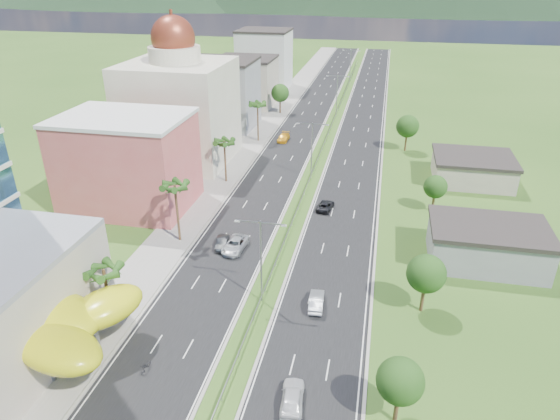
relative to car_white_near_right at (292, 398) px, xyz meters
The scene contains 34 objects.
ground 8.42m from the car_white_near_right, 142.27° to the left, with size 500.00×500.00×0.00m, color #2D5119.
road_left 96.16m from the car_white_near_right, 98.44° to the left, with size 11.00×260.00×0.04m, color black.
road_right 95.13m from the car_white_near_right, 89.47° to the left, with size 11.00×260.00×0.04m, color black.
sidewalk_left 98.01m from the car_white_near_right, 103.94° to the left, with size 7.00×260.00×0.12m, color gray.
median_guardrail 77.39m from the car_white_near_right, 94.90° to the left, with size 0.10×216.06×0.76m.
streetlight_median_b 17.50m from the car_white_near_right, 113.63° to the left, with size 6.04×0.25×11.00m.
streetlight_median_c 55.82m from the car_white_near_right, 96.84° to the left, with size 6.04×0.25×11.00m.
streetlight_median_d 100.51m from the car_white_near_right, 93.78° to the left, with size 6.04×0.25×11.00m.
streetlight_median_e 145.39m from the car_white_near_right, 92.61° to the left, with size 6.04×0.25×11.00m.
lime_canopy 26.95m from the car_white_near_right, behind, with size 18.00×15.00×7.40m.
pink_shophouse 51.18m from the car_white_near_right, 133.00° to the left, with size 20.00×15.00×15.00m, color #C75351.
domed_building 70.15m from the car_white_near_right, 119.93° to the left, with size 20.00×20.00×28.70m.
midrise_grey 91.79m from the car_white_near_right, 111.55° to the left, with size 16.00×15.00×16.00m, color gray.
midrise_beige 112.41m from the car_white_near_right, 107.42° to the left, with size 16.00×15.00×13.00m, color #A99C8B.
midrise_white 134.63m from the car_white_near_right, 104.49° to the left, with size 16.00×15.00×18.00m, color silver.
shed_near 36.97m from the car_white_near_right, 54.62° to the left, with size 15.00×10.00×5.00m, color gray.
shed_far 64.52m from the car_white_near_right, 68.75° to the left, with size 14.00×12.00×4.40m, color #A99C8B.
palm_tree_b 24.03m from the car_white_near_right, 162.16° to the left, with size 3.60×3.60×8.10m.
palm_tree_c 35.80m from the car_white_near_right, 129.20° to the left, with size 3.60×3.60×9.60m.
palm_tree_d 55.18m from the car_white_near_right, 113.81° to the left, with size 3.60×3.60×8.60m.
palm_tree_e 78.65m from the car_white_near_right, 106.41° to the left, with size 3.60×3.60×9.40m.
leafy_tree_lfar 102.64m from the car_white_near_right, 102.46° to the left, with size 4.90×4.90×8.05m.
leafy_tree_ra 10.15m from the car_white_near_right, ahead, with size 4.20×4.20×6.90m.
leafy_tree_rb 21.55m from the car_white_near_right, 54.12° to the left, with size 4.55×4.55×7.47m.
leafy_tree_rc 47.79m from the car_white_near_right, 71.17° to the left, with size 3.85×3.85×6.33m.
leafy_tree_rd 76.12m from the car_white_near_right, 81.38° to the left, with size 4.90×4.90×8.05m.
mountain_ridge 458.24m from the car_white_near_right, 83.31° to the left, with size 860.00×140.00×90.00m, color black, non-canonical shape.
car_dark_left 30.61m from the car_white_near_right, 120.02° to the left, with size 1.51×4.32×1.42m, color black.
car_silver_mid_left 29.26m from the car_white_near_right, 116.89° to the left, with size 2.66×5.76×1.60m, color #A5A9AD.
car_yellow_far_left 78.06m from the car_white_near_right, 102.07° to the left, with size 2.21×5.43×1.58m, color gold.
car_white_near_right is the anchor object (origin of this frame).
car_silver_right 15.31m from the car_white_near_right, 89.70° to the left, with size 1.65×4.73×1.56m, color #B4B7BD.
car_dark_far_right 42.07m from the car_white_near_right, 92.97° to the left, with size 2.21×4.79×1.33m, color black.
motorcycle 15.32m from the car_white_near_right, behind, with size 0.56×1.85×1.18m, color black.
Camera 1 is at (12.42, -38.42, 36.93)m, focal length 32.00 mm.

